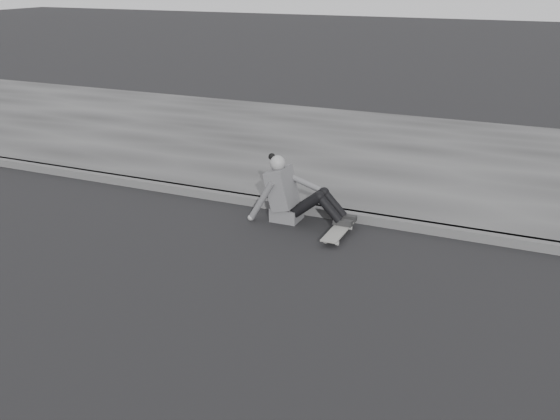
# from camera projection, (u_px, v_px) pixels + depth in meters

# --- Properties ---
(ground) EXTENTS (80.00, 80.00, 0.00)m
(ground) POSITION_uv_depth(u_px,v_px,m) (207.00, 298.00, 6.24)
(ground) COLOR black
(ground) RESTS_ON ground
(curb) EXTENTS (24.00, 0.16, 0.12)m
(curb) POSITION_uv_depth(u_px,v_px,m) (303.00, 208.00, 8.42)
(curb) COLOR #484848
(curb) RESTS_ON ground
(sidewalk) EXTENTS (24.00, 6.00, 0.12)m
(sidewalk) POSITION_uv_depth(u_px,v_px,m) (366.00, 152.00, 10.99)
(sidewalk) COLOR #383838
(sidewalk) RESTS_ON ground
(skateboard) EXTENTS (0.20, 0.78, 0.09)m
(skateboard) POSITION_uv_depth(u_px,v_px,m) (338.00, 231.00, 7.66)
(skateboard) COLOR #A9A9A3
(skateboard) RESTS_ON ground
(seated_woman) EXTENTS (1.38, 0.46, 0.88)m
(seated_woman) POSITION_uv_depth(u_px,v_px,m) (291.00, 195.00, 8.04)
(seated_woman) COLOR #4D4D4F
(seated_woman) RESTS_ON ground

